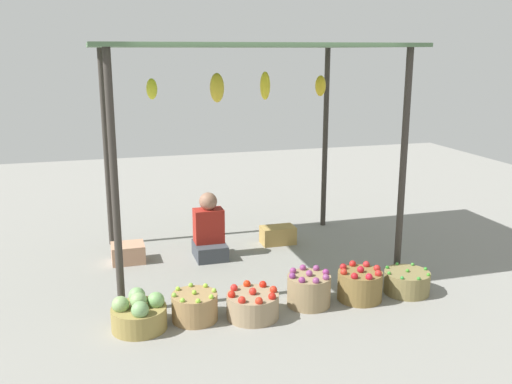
{
  "coord_description": "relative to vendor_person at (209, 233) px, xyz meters",
  "views": [
    {
      "loc": [
        -1.62,
        -6.1,
        2.38
      ],
      "look_at": [
        0.0,
        -0.56,
        0.95
      ],
      "focal_mm": 40.24,
      "sensor_mm": 36.0,
      "label": 1
    }
  ],
  "objects": [
    {
      "name": "ground_plane",
      "position": [
        0.35,
        -0.2,
        -0.3
      ],
      "size": [
        14.0,
        14.0,
        0.0
      ],
      "primitive_type": "plane",
      "color": "gray"
    },
    {
      "name": "basket_cabbages",
      "position": [
        -0.96,
        -1.59,
        -0.16
      ],
      "size": [
        0.48,
        0.48,
        0.34
      ],
      "color": "olive",
      "rests_on": "ground"
    },
    {
      "name": "basket_limes",
      "position": [
        -0.46,
        -1.56,
        -0.17
      ],
      "size": [
        0.42,
        0.42,
        0.29
      ],
      "color": "#9B794C",
      "rests_on": "ground"
    },
    {
      "name": "basket_purple_onions",
      "position": [
        0.64,
        -1.56,
        -0.14
      ],
      "size": [
        0.42,
        0.42,
        0.35
      ],
      "color": "#917A55",
      "rests_on": "ground"
    },
    {
      "name": "market_stall_structure",
      "position": [
        0.35,
        -0.2,
        1.95
      ],
      "size": [
        3.17,
        2.32,
        2.45
      ],
      "color": "#38332D",
      "rests_on": "ground"
    },
    {
      "name": "basket_red_apples",
      "position": [
        1.17,
        -1.58,
        -0.15
      ],
      "size": [
        0.44,
        0.44,
        0.34
      ],
      "color": "brown",
      "rests_on": "ground"
    },
    {
      "name": "basket_green_chilies",
      "position": [
        1.7,
        -1.57,
        -0.19
      ],
      "size": [
        0.46,
        0.46,
        0.25
      ],
      "color": "olive",
      "rests_on": "ground"
    },
    {
      "name": "wooden_crate_stacked_rear",
      "position": [
        0.93,
        0.23,
        -0.19
      ],
      "size": [
        0.42,
        0.25,
        0.22
      ],
      "primitive_type": "cube",
      "color": "#AB8949",
      "rests_on": "ground"
    },
    {
      "name": "basket_red_tomatoes",
      "position": [
        0.06,
        -1.66,
        -0.18
      ],
      "size": [
        0.48,
        0.48,
        0.29
      ],
      "color": "#957F60",
      "rests_on": "ground"
    },
    {
      "name": "wooden_crate_near_vendor",
      "position": [
        -0.93,
        0.1,
        -0.19
      ],
      "size": [
        0.37,
        0.32,
        0.21
      ],
      "primitive_type": "cube",
      "color": "tan",
      "rests_on": "ground"
    },
    {
      "name": "vendor_person",
      "position": [
        0.0,
        0.0,
        0.0
      ],
      "size": [
        0.36,
        0.44,
        0.78
      ],
      "color": "#3C4148",
      "rests_on": "ground"
    }
  ]
}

